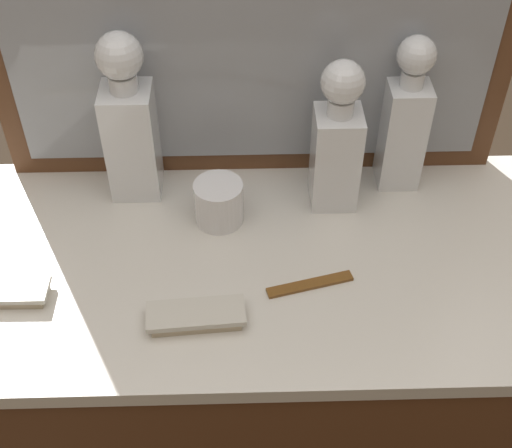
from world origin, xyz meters
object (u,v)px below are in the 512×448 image
object	(u,v)px
silver_brush_left	(196,316)
crystal_tumbler_center	(219,204)
crystal_decanter_center	(131,131)
silver_brush_center	(3,292)
crystal_decanter_front	(404,127)
crystal_decanter_far_right	(336,149)
tortoiseshell_comb	(310,284)

from	to	relation	value
silver_brush_left	crystal_tumbler_center	bearing A→B (deg)	81.72
crystal_decanter_center	silver_brush_center	size ratio (longest dim) A/B	2.19
silver_brush_center	crystal_decanter_front	bearing A→B (deg)	22.28
crystal_decanter_far_right	crystal_decanter_center	size ratio (longest dim) A/B	0.90
crystal_decanter_center	crystal_tumbler_center	size ratio (longest dim) A/B	3.67
crystal_decanter_far_right	tortoiseshell_comb	world-z (taller)	crystal_decanter_far_right
crystal_decanter_far_right	silver_brush_center	world-z (taller)	crystal_decanter_far_right
silver_brush_left	silver_brush_center	xyz separation A→B (m)	(-0.31, 0.06, 0.00)
crystal_decanter_far_right	tortoiseshell_comb	bearing A→B (deg)	-105.23
crystal_decanter_far_right	silver_brush_center	xyz separation A→B (m)	(-0.56, -0.23, -0.10)
crystal_decanter_center	crystal_decanter_front	xyz separation A→B (m)	(0.50, 0.01, -0.01)
crystal_decanter_front	crystal_tumbler_center	xyz separation A→B (m)	(-0.34, -0.10, -0.09)
silver_brush_left	crystal_decanter_far_right	bearing A→B (deg)	49.41
crystal_decanter_front	silver_brush_center	size ratio (longest dim) A/B	2.06
crystal_decanter_front	crystal_tumbler_center	bearing A→B (deg)	-162.90
crystal_decanter_center	crystal_decanter_front	world-z (taller)	crystal_decanter_center
silver_brush_center	tortoiseshell_comb	size ratio (longest dim) A/B	1.00
silver_brush_left	tortoiseshell_comb	distance (m)	0.20
crystal_decanter_front	crystal_tumbler_center	distance (m)	0.37
tortoiseshell_comb	crystal_decanter_center	bearing A→B (deg)	139.84
crystal_decanter_front	tortoiseshell_comb	world-z (taller)	crystal_decanter_front
crystal_decanter_far_right	silver_brush_center	distance (m)	0.61
crystal_tumbler_center	crystal_decanter_far_right	bearing A→B (deg)	13.35
crystal_decanter_center	crystal_decanter_front	size ratio (longest dim) A/B	1.07
crystal_decanter_far_right	tortoiseshell_comb	size ratio (longest dim) A/B	1.98
crystal_decanter_far_right	crystal_decanter_front	world-z (taller)	crystal_decanter_front
crystal_decanter_far_right	crystal_decanter_center	world-z (taller)	crystal_decanter_center
crystal_decanter_front	tortoiseshell_comb	distance (m)	0.35
crystal_tumbler_center	crystal_decanter_front	bearing A→B (deg)	17.10
silver_brush_left	silver_brush_center	bearing A→B (deg)	169.52
crystal_decanter_center	crystal_decanter_far_right	bearing A→B (deg)	-6.72
crystal_decanter_front	silver_brush_center	bearing A→B (deg)	-157.72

